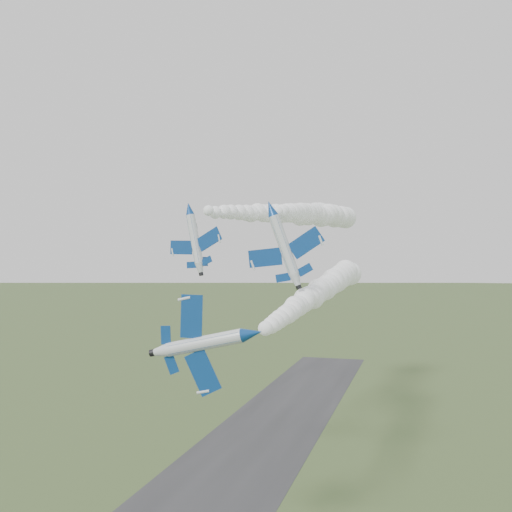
# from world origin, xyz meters

# --- Properties ---
(runway) EXTENTS (24.00, 260.00, 0.04)m
(runway) POSITION_xyz_m (0.00, 30.00, 0.02)
(runway) COLOR #2C2C2E
(runway) RESTS_ON ground
(jet_lead) EXTENTS (3.96, 13.75, 11.13)m
(jet_lead) POSITION_xyz_m (15.45, -3.67, 30.31)
(jet_lead) COLOR silver
(smoke_trail_jet_lead) EXTENTS (6.26, 63.37, 5.10)m
(smoke_trail_jet_lead) POSITION_xyz_m (16.70, 31.57, 33.11)
(smoke_trail_jet_lead) COLOR white
(jet_pair_left) EXTENTS (9.86, 11.81, 3.47)m
(jet_pair_left) POSITION_xyz_m (-2.04, 19.75, 46.66)
(jet_pair_left) COLOR silver
(smoke_trail_jet_pair_left) EXTENTS (23.59, 73.62, 5.86)m
(smoke_trail_jet_pair_left) POSITION_xyz_m (6.34, 58.43, 48.60)
(smoke_trail_jet_pair_left) COLOR white
(jet_pair_right) EXTENTS (11.30, 14.31, 4.75)m
(jet_pair_right) POSITION_xyz_m (11.29, 20.19, 46.40)
(jet_pair_right) COLOR silver
(smoke_trail_jet_pair_right) EXTENTS (10.09, 68.77, 5.52)m
(smoke_trail_jet_pair_right) POSITION_xyz_m (9.15, 57.99, 48.74)
(smoke_trail_jet_pair_right) COLOR white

